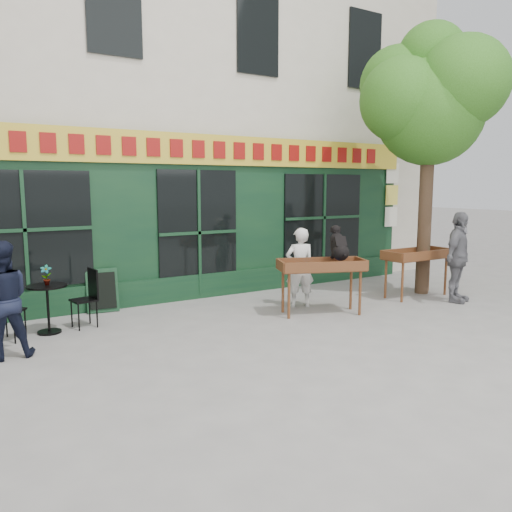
{
  "coord_description": "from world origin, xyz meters",
  "views": [
    {
      "loc": [
        -4.2,
        -6.85,
        2.29
      ],
      "look_at": [
        0.25,
        0.5,
        1.07
      ],
      "focal_mm": 35.0,
      "sensor_mm": 36.0,
      "label": 1
    }
  ],
  "objects_px": {
    "dog": "(339,242)",
    "book_cart_right": "(417,257)",
    "bistro_table": "(48,299)",
    "woman": "(300,267)",
    "book_cart_center": "(321,269)",
    "man_left": "(1,300)",
    "man_right": "(458,257)"
  },
  "relations": [
    {
      "from": "dog",
      "to": "woman",
      "type": "xyz_separation_m",
      "value": [
        -0.35,
        0.7,
        -0.54
      ]
    },
    {
      "from": "dog",
      "to": "man_left",
      "type": "distance_m",
      "value": 5.48
    },
    {
      "from": "book_cart_right",
      "to": "bistro_table",
      "type": "height_order",
      "value": "book_cart_right"
    },
    {
      "from": "bistro_table",
      "to": "book_cart_right",
      "type": "bearing_deg",
      "value": -9.54
    },
    {
      "from": "bistro_table",
      "to": "man_left",
      "type": "bearing_deg",
      "value": -127.87
    },
    {
      "from": "woman",
      "to": "book_cart_right",
      "type": "relative_size",
      "value": 1.0
    },
    {
      "from": "book_cart_center",
      "to": "man_left",
      "type": "relative_size",
      "value": 1.03
    },
    {
      "from": "dog",
      "to": "book_cart_right",
      "type": "bearing_deg",
      "value": 24.36
    },
    {
      "from": "woman",
      "to": "book_cart_right",
      "type": "height_order",
      "value": "woman"
    },
    {
      "from": "bistro_table",
      "to": "dog",
      "type": "bearing_deg",
      "value": -15.52
    },
    {
      "from": "bistro_table",
      "to": "man_left",
      "type": "distance_m",
      "value": 1.17
    },
    {
      "from": "dog",
      "to": "book_cart_right",
      "type": "relative_size",
      "value": 0.4
    },
    {
      "from": "bistro_table",
      "to": "book_cart_center",
      "type": "bearing_deg",
      "value": -16.09
    },
    {
      "from": "book_cart_right",
      "to": "bistro_table",
      "type": "bearing_deg",
      "value": 170.15
    },
    {
      "from": "man_right",
      "to": "bistro_table",
      "type": "xyz_separation_m",
      "value": [
        -7.27,
        1.92,
        -0.35
      ]
    },
    {
      "from": "bistro_table",
      "to": "man_left",
      "type": "xyz_separation_m",
      "value": [
        -0.7,
        -0.9,
        0.25
      ]
    },
    {
      "from": "book_cart_center",
      "to": "dog",
      "type": "xyz_separation_m",
      "value": [
        0.35,
        -0.05,
        0.47
      ]
    },
    {
      "from": "dog",
      "to": "man_right",
      "type": "distance_m",
      "value": 2.63
    },
    {
      "from": "book_cart_right",
      "to": "man_right",
      "type": "distance_m",
      "value": 0.81
    },
    {
      "from": "book_cart_center",
      "to": "bistro_table",
      "type": "bearing_deg",
      "value": -175.44
    },
    {
      "from": "dog",
      "to": "bistro_table",
      "type": "relative_size",
      "value": 0.79
    },
    {
      "from": "man_left",
      "to": "bistro_table",
      "type": "bearing_deg",
      "value": -127.44
    },
    {
      "from": "dog",
      "to": "man_left",
      "type": "xyz_separation_m",
      "value": [
        -5.44,
        0.42,
        -0.5
      ]
    },
    {
      "from": "man_right",
      "to": "woman",
      "type": "bearing_deg",
      "value": 135.3
    },
    {
      "from": "book_cart_center",
      "to": "dog",
      "type": "bearing_deg",
      "value": 12.52
    },
    {
      "from": "woman",
      "to": "man_left",
      "type": "relative_size",
      "value": 0.95
    },
    {
      "from": "book_cart_right",
      "to": "man_right",
      "type": "height_order",
      "value": "man_right"
    },
    {
      "from": "book_cart_center",
      "to": "man_right",
      "type": "bearing_deg",
      "value": 7.83
    },
    {
      "from": "book_cart_center",
      "to": "bistro_table",
      "type": "distance_m",
      "value": 4.57
    },
    {
      "from": "man_right",
      "to": "man_left",
      "type": "bearing_deg",
      "value": 152.38
    },
    {
      "from": "book_cart_center",
      "to": "man_right",
      "type": "xyz_separation_m",
      "value": [
        2.88,
        -0.66,
        0.07
      ]
    },
    {
      "from": "woman",
      "to": "bistro_table",
      "type": "distance_m",
      "value": 4.43
    }
  ]
}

